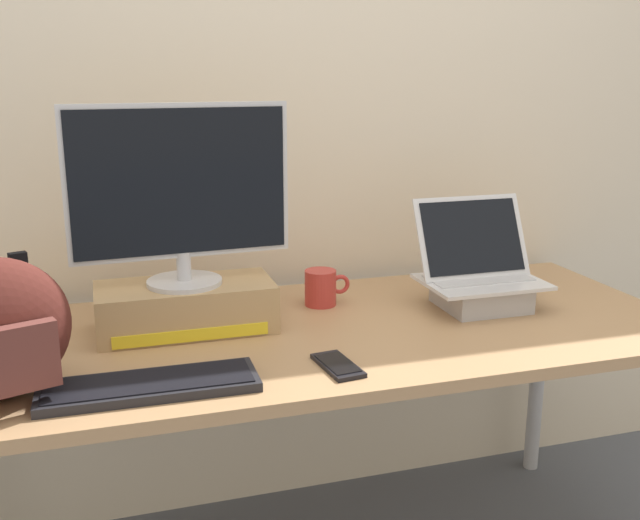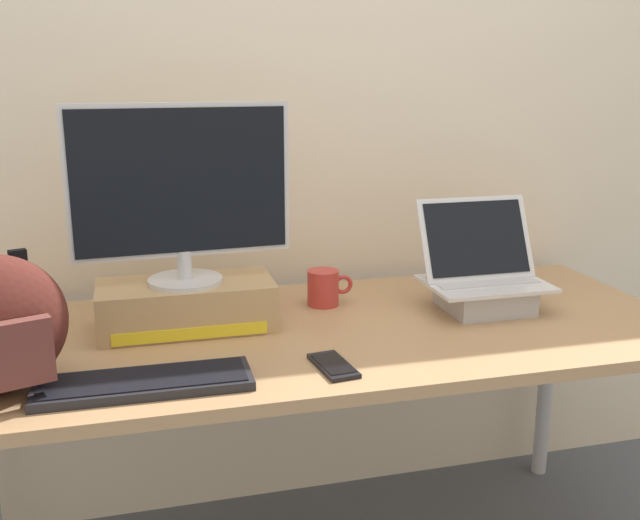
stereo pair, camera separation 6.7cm
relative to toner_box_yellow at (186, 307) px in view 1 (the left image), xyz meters
name	(u,v)px [view 1 (the left image)]	position (x,y,z in m)	size (l,w,h in m)	color
back_wall	(271,98)	(0.33, 0.41, 0.50)	(7.00, 0.10, 2.60)	beige
desk	(320,352)	(0.33, -0.09, -0.12)	(1.91, 0.80, 0.74)	#A87F56
toner_box_yellow	(186,307)	(0.00, 0.00, 0.00)	(0.44, 0.21, 0.12)	tan
desktop_monitor	(180,192)	(0.00, 0.00, 0.29)	(0.54, 0.19, 0.45)	silver
open_laptop	(480,284)	(0.80, -0.05, 0.00)	(0.33, 0.24, 0.29)	#ADADB2
external_keyboard	(149,385)	(-0.12, -0.35, -0.05)	(0.45, 0.15, 0.02)	black
coffee_mug	(321,288)	(0.39, 0.09, -0.01)	(0.13, 0.09, 0.10)	#B2332D
cell_phone	(338,365)	(0.29, -0.35, -0.05)	(0.09, 0.16, 0.01)	black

